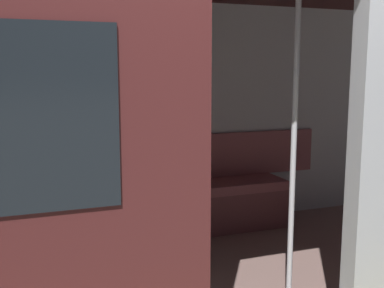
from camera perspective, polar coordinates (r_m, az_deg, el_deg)
The scene contains 7 objects.
train_car at distance 3.34m, azimuth 0.47°, elevation 8.15°, with size 6.40×2.56×2.33m.
bench_seat at distance 4.41m, azimuth -3.33°, elevation -6.79°, with size 2.48×0.44×0.48m.
person_seated at distance 4.25m, azimuth -4.90°, elevation -2.86°, with size 0.55×0.70×1.21m.
handbag at distance 4.31m, azimuth -10.35°, elevation -4.61°, with size 0.26×0.15×0.17m.
book at distance 4.52m, azimuth -1.26°, elevation -4.73°, with size 0.15×0.22×0.03m, color #26598C.
grab_pole_door at distance 2.66m, azimuth -0.89°, elevation -1.12°, with size 0.04×0.04×2.19m, color silver.
grab_pole_far at distance 2.99m, azimuth 12.24°, elevation -0.21°, with size 0.04×0.04×2.19m, color silver.
Camera 1 is at (1.23, 2.02, 1.56)m, focal length 43.92 mm.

